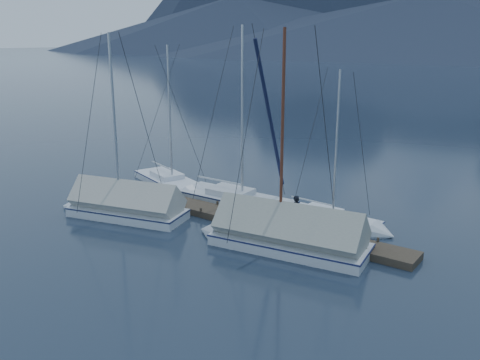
# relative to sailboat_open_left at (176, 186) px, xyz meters

# --- Properties ---
(ground) EXTENTS (1000.00, 1000.00, 0.00)m
(ground) POSITION_rel_sailboat_open_left_xyz_m (6.71, -4.54, -0.17)
(ground) COLOR #151F2F
(ground) RESTS_ON ground
(dock) EXTENTS (18.00, 1.50, 0.54)m
(dock) POSITION_rel_sailboat_open_left_xyz_m (6.71, -2.54, -0.06)
(dock) COLOR #382D23
(dock) RESTS_ON ground
(mooring_posts) EXTENTS (15.12, 1.52, 0.35)m
(mooring_posts) POSITION_rel_sailboat_open_left_xyz_m (6.21, -2.54, 0.18)
(mooring_posts) COLOR #382D23
(mooring_posts) RESTS_ON ground
(sailboat_open_left) EXTENTS (7.47, 4.34, 9.53)m
(sailboat_open_left) POSITION_rel_sailboat_open_left_xyz_m (0.00, 0.00, 0.00)
(sailboat_open_left) COLOR white
(sailboat_open_left) RESTS_ON ground
(sailboat_open_mid) EXTENTS (8.09, 3.47, 10.66)m
(sailboat_open_mid) POSITION_rel_sailboat_open_left_xyz_m (5.87, -0.35, 0.02)
(sailboat_open_mid) COLOR silver
(sailboat_open_mid) RESTS_ON ground
(sailboat_open_right) EXTENTS (6.44, 2.72, 8.39)m
(sailboat_open_right) POSITION_rel_sailboat_open_left_xyz_m (11.13, -0.11, -0.02)
(sailboat_open_right) COLOR white
(sailboat_open_right) RESTS_ON ground
(sailboat_covered_near) EXTENTS (8.34, 3.73, 10.50)m
(sailboat_covered_near) POSITION_rel_sailboat_open_left_xyz_m (9.93, -4.25, 0.36)
(sailboat_covered_near) COLOR silver
(sailboat_covered_near) RESTS_ON ground
(sailboat_covered_far) EXTENTS (7.60, 3.89, 10.23)m
(sailboat_covered_far) POSITION_rel_sailboat_open_left_xyz_m (1.00, -5.57, 0.33)
(sailboat_covered_far) COLOR silver
(sailboat_covered_far) RESTS_ON ground
(person) EXTENTS (0.52, 0.64, 1.53)m
(person) POSITION_rel_sailboat_open_left_xyz_m (9.83, -2.26, 0.94)
(person) COLOR black
(person) RESTS_ON dock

